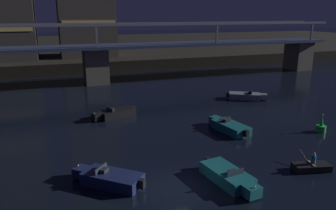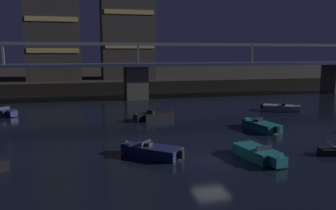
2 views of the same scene
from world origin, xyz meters
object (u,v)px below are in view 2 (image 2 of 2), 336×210
at_px(speedboat_near_left, 261,126).
at_px(speedboat_mid_center, 2,112).
at_px(speedboat_mid_left, 280,108).
at_px(speedboat_near_right, 153,151).
at_px(speedboat_far_center, 258,153).
at_px(speedboat_mid_right, 155,116).
at_px(river_bridge, 136,73).
at_px(tower_west_tall, 53,6).

bearing_deg(speedboat_near_left, speedboat_mid_center, 150.73).
bearing_deg(speedboat_mid_left, speedboat_near_right, -142.27).
relative_size(speedboat_mid_center, speedboat_far_center, 0.86).
distance_m(speedboat_near_left, speedboat_near_right, 14.06).
bearing_deg(speedboat_mid_right, speedboat_far_center, -75.74).
relative_size(speedboat_near_right, speedboat_mid_right, 0.88).
height_order(speedboat_mid_left, speedboat_mid_center, same).
height_order(river_bridge, speedboat_near_left, river_bridge).
height_order(speedboat_near_right, speedboat_mid_left, same).
relative_size(speedboat_mid_center, speedboat_mid_right, 0.88).
relative_size(tower_west_tall, speedboat_near_right, 6.77).
relative_size(speedboat_near_right, speedboat_far_center, 0.86).
relative_size(river_bridge, speedboat_mid_right, 16.78).
xyz_separation_m(speedboat_mid_center, speedboat_far_center, (22.41, -24.16, 0.00)).
height_order(speedboat_mid_center, speedboat_far_center, same).
bearing_deg(river_bridge, speedboat_far_center, -84.29).
bearing_deg(speedboat_near_left, tower_west_tall, 115.92).
bearing_deg(speedboat_far_center, speedboat_mid_center, 132.85).
xyz_separation_m(speedboat_near_right, speedboat_mid_right, (3.20, 14.39, 0.00)).
distance_m(speedboat_near_right, speedboat_mid_center, 26.33).
height_order(river_bridge, speedboat_mid_center, river_bridge).
relative_size(tower_west_tall, speedboat_mid_right, 5.97).
relative_size(river_bridge, speedboat_near_right, 19.03).
relative_size(speedboat_near_left, speedboat_mid_center, 1.16).
distance_m(tower_west_tall, speedboat_mid_left, 51.17).
bearing_deg(speedboat_mid_left, tower_west_tall, 129.95).
bearing_deg(speedboat_near_left, speedboat_near_right, -153.52).
xyz_separation_m(tower_west_tall, speedboat_mid_center, (-4.73, -31.45, -16.90)).
xyz_separation_m(speedboat_near_left, speedboat_far_center, (-5.10, -8.74, 0.00)).
bearing_deg(speedboat_far_center, speedboat_near_left, 59.74).
xyz_separation_m(speedboat_mid_center, speedboat_mid_right, (18.12, -7.29, 0.00)).
distance_m(river_bridge, speedboat_near_right, 33.77).
relative_size(river_bridge, speedboat_mid_center, 19.10).
xyz_separation_m(speedboat_near_left, speedboat_mid_left, (8.24, 9.84, 0.00)).
distance_m(river_bridge, speedboat_mid_center, 22.49).
height_order(tower_west_tall, speedboat_mid_center, tower_west_tall).
height_order(speedboat_mid_right, speedboat_far_center, same).
distance_m(speedboat_mid_center, speedboat_mid_right, 19.54).
height_order(speedboat_near_left, speedboat_mid_right, same).
bearing_deg(speedboat_far_center, speedboat_mid_left, 54.33).
height_order(tower_west_tall, speedboat_mid_right, tower_west_tall).
bearing_deg(tower_west_tall, speedboat_mid_right, -70.93).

